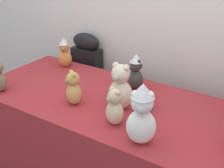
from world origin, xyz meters
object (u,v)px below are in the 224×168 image
at_px(instrument_case, 88,83).
at_px(teddy_bear_snow, 142,115).
at_px(teddy_bear_sand, 115,108).
at_px(teddy_bear_ginger, 65,53).
at_px(party_cup_blue, 147,101).
at_px(teddy_bear_charcoal, 136,72).
at_px(display_table, 112,145).
at_px(teddy_bear_honey, 73,89).
at_px(teddy_bear_cream, 120,88).

height_order(instrument_case, teddy_bear_snow, teddy_bear_snow).
relative_size(teddy_bear_sand, teddy_bear_snow, 0.66).
height_order(teddy_bear_ginger, teddy_bear_sand, teddy_bear_ginger).
bearing_deg(party_cup_blue, teddy_bear_charcoal, 132.40).
bearing_deg(party_cup_blue, display_table, -174.36).
bearing_deg(teddy_bear_charcoal, party_cup_blue, -27.37).
height_order(teddy_bear_honey, party_cup_blue, teddy_bear_honey).
relative_size(display_table, teddy_bear_honey, 8.62).
xyz_separation_m(teddy_bear_ginger, teddy_bear_cream, (0.75, -0.35, 0.02)).
height_order(teddy_bear_charcoal, teddy_bear_honey, teddy_bear_charcoal).
bearing_deg(party_cup_blue, teddy_bear_honey, -156.17).
relative_size(display_table, teddy_bear_ginger, 7.77).
bearing_deg(teddy_bear_cream, teddy_bear_ginger, 156.63).
xyz_separation_m(teddy_bear_honey, teddy_bear_sand, (0.35, -0.06, -0.00)).
bearing_deg(teddy_bear_charcoal, teddy_bear_honey, -99.88).
height_order(teddy_bear_sand, teddy_bear_snow, teddy_bear_snow).
xyz_separation_m(teddy_bear_charcoal, teddy_bear_ginger, (-0.70, 0.06, -0.00)).
height_order(teddy_bear_charcoal, teddy_bear_snow, teddy_bear_snow).
bearing_deg(instrument_case, teddy_bear_sand, -43.39).
xyz_separation_m(display_table, teddy_bear_ginger, (-0.65, 0.29, 0.49)).
xyz_separation_m(display_table, teddy_bear_sand, (0.16, -0.22, 0.47)).
bearing_deg(teddy_bear_snow, party_cup_blue, 85.83).
bearing_deg(display_table, teddy_bear_honey, -138.42).
relative_size(teddy_bear_snow, party_cup_blue, 3.07).
relative_size(teddy_bear_honey, teddy_bear_sand, 1.01).
bearing_deg(teddy_bear_cream, teddy_bear_honey, -157.07).
height_order(teddy_bear_honey, teddy_bear_ginger, teddy_bear_ginger).
height_order(teddy_bear_sand, teddy_bear_cream, teddy_bear_cream).
bearing_deg(display_table, teddy_bear_snow, -39.51).
distance_m(teddy_bear_ginger, teddy_bear_snow, 1.18).
relative_size(teddy_bear_charcoal, teddy_bear_honey, 1.15).
xyz_separation_m(instrument_case, teddy_bear_ginger, (-0.04, -0.25, 0.37)).
height_order(teddy_bear_charcoal, party_cup_blue, teddy_bear_charcoal).
bearing_deg(teddy_bear_cream, teddy_bear_charcoal, 101.20).
distance_m(display_table, teddy_bear_sand, 0.55).
distance_m(teddy_bear_sand, teddy_bear_snow, 0.23).
bearing_deg(teddy_bear_cream, teddy_bear_sand, -67.72).
distance_m(instrument_case, teddy_bear_sand, 1.15).
xyz_separation_m(instrument_case, teddy_bear_sand, (0.78, -0.77, 0.35)).
bearing_deg(teddy_bear_snow, teddy_bear_ginger, 124.76).
bearing_deg(teddy_bear_cream, display_table, 151.79).
xyz_separation_m(display_table, teddy_bear_honey, (-0.19, -0.16, 0.47)).
bearing_deg(display_table, teddy_bear_charcoal, 78.76).
xyz_separation_m(teddy_bear_honey, party_cup_blue, (0.43, 0.19, -0.05)).
relative_size(instrument_case, party_cup_blue, 8.85).
xyz_separation_m(instrument_case, teddy_bear_honey, (0.43, -0.71, 0.35)).
relative_size(teddy_bear_honey, teddy_bear_cream, 0.75).
height_order(teddy_bear_ginger, teddy_bear_cream, teddy_bear_cream).
relative_size(teddy_bear_charcoal, teddy_bear_cream, 0.86).
relative_size(instrument_case, teddy_bear_honey, 4.31).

